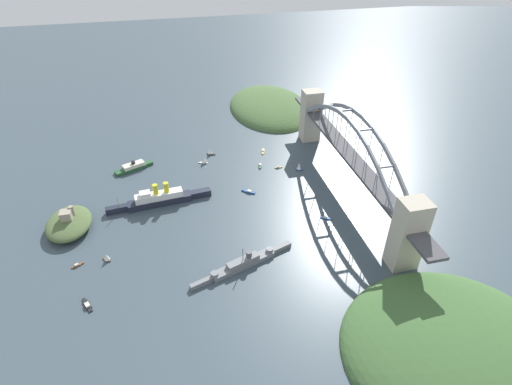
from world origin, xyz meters
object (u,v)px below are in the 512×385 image
at_px(small_boat_7, 249,192).
at_px(small_boat_9, 77,265).
at_px(harbor_arch_bridge, 349,159).
at_px(small_boat_5, 263,151).
at_px(naval_cruiser, 244,263).
at_px(seaplane_second_in_formation, 372,185).
at_px(small_boat_1, 278,167).
at_px(small_boat_10, 299,166).
at_px(harbor_ferry_steamer, 134,167).
at_px(fort_island_mid_harbor, 69,223).
at_px(seaplane_taxiing_near_bridge, 425,213).
at_px(small_boat_8, 204,160).
at_px(small_boat_2, 326,218).
at_px(small_boat_0, 260,166).
at_px(small_boat_6, 210,151).
at_px(small_boat_4, 87,305).
at_px(small_boat_3, 107,257).
at_px(ocean_liner, 160,199).

xyz_separation_m(small_boat_7, small_boat_9, (-58.66, 133.56, -0.14)).
relative_size(harbor_arch_bridge, small_boat_5, 21.34).
height_order(naval_cruiser, seaplane_second_in_formation, naval_cruiser).
distance_m(seaplane_second_in_formation, small_boat_1, 87.08).
distance_m(small_boat_5, small_boat_10, 47.80).
relative_size(harbor_arch_bridge, harbor_ferry_steamer, 7.07).
bearing_deg(seaplane_second_in_formation, fort_island_mid_harbor, 89.66).
bearing_deg(seaplane_taxiing_near_bridge, small_boat_8, 53.43).
distance_m(harbor_arch_bridge, small_boat_2, 56.46).
distance_m(fort_island_mid_harbor, small_boat_9, 44.69).
bearing_deg(seaplane_second_in_formation, small_boat_2, 120.19).
bearing_deg(seaplane_taxiing_near_bridge, seaplane_second_in_formation, 26.55).
height_order(harbor_arch_bridge, small_boat_0, harbor_arch_bridge).
distance_m(seaplane_taxiing_near_bridge, small_boat_9, 264.11).
bearing_deg(small_boat_6, small_boat_4, 149.34).
bearing_deg(harbor_arch_bridge, small_boat_10, 38.60).
relative_size(small_boat_3, small_boat_5, 0.58).
relative_size(naval_cruiser, seaplane_taxiing_near_bridge, 7.64).
xyz_separation_m(small_boat_4, small_boat_7, (96.01, -123.42, 0.08)).
xyz_separation_m(seaplane_taxiing_near_bridge, small_boat_0, (102.16, 110.72, -1.29)).
bearing_deg(seaplane_second_in_formation, ocean_liner, 84.50).
relative_size(harbor_arch_bridge, naval_cruiser, 3.32).
height_order(small_boat_1, small_boat_8, small_boat_8).
distance_m(harbor_arch_bridge, small_boat_1, 71.74).
bearing_deg(ocean_liner, small_boat_1, -73.97).
height_order(harbor_arch_bridge, small_boat_10, harbor_arch_bridge).
bearing_deg(naval_cruiser, small_boat_9, 76.82).
height_order(harbor_arch_bridge, small_boat_1, harbor_arch_bridge).
bearing_deg(seaplane_second_in_formation, small_boat_9, 99.84).
height_order(small_boat_1, small_boat_10, small_boat_10).
xyz_separation_m(small_boat_3, small_boat_9, (-0.62, 19.80, -2.59)).
bearing_deg(seaplane_taxiing_near_bridge, small_boat_9, 89.11).
height_order(ocean_liner, fort_island_mid_harbor, ocean_liner).
height_order(harbor_arch_bridge, harbor_ferry_steamer, harbor_arch_bridge).
bearing_deg(small_boat_6, ocean_liner, 144.43).
relative_size(ocean_liner, fort_island_mid_harbor, 1.93).
relative_size(seaplane_taxiing_near_bridge, small_boat_10, 1.13).
height_order(small_boat_5, small_boat_9, small_boat_5).
bearing_deg(harbor_arch_bridge, small_boat_3, 102.95).
relative_size(small_boat_5, small_boat_7, 1.07).
relative_size(small_boat_1, small_boat_5, 0.64).
relative_size(naval_cruiser, small_boat_6, 8.77).
bearing_deg(small_boat_0, small_boat_6, 52.32).
relative_size(small_boat_0, small_boat_6, 1.20).
xyz_separation_m(seaplane_taxiing_near_bridge, small_boat_8, (120.08, 161.83, 1.80)).
distance_m(small_boat_3, small_boat_4, 39.26).
bearing_deg(small_boat_9, small_boat_8, -41.40).
xyz_separation_m(ocean_liner, small_boat_7, (-0.73, -74.85, -4.46)).
relative_size(small_boat_0, small_boat_4, 0.83).
height_order(harbor_arch_bridge, seaplane_second_in_formation, harbor_arch_bridge).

